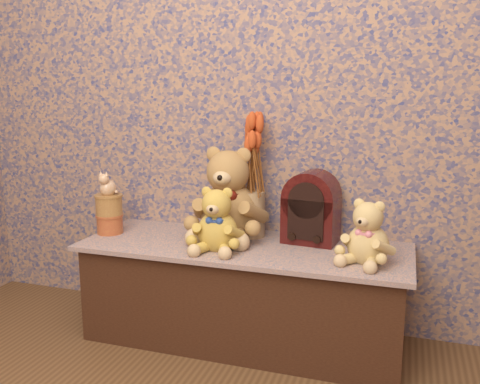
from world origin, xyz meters
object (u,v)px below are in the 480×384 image
object	(u,v)px
cathedral_radio	(311,207)
biscuit_tin_lower	(110,224)
teddy_small	(369,229)
cat_figurine	(108,183)
ceramic_vase	(251,214)
teddy_medium	(218,216)
teddy_large	(229,189)

from	to	relation	value
cathedral_radio	biscuit_tin_lower	xyz separation A→B (m)	(-0.91, -0.15, -0.11)
teddy_small	cat_figurine	xyz separation A→B (m)	(-1.17, 0.05, 0.11)
ceramic_vase	cat_figurine	distance (m)	0.67
ceramic_vase	teddy_medium	bearing A→B (deg)	-107.85
ceramic_vase	cat_figurine	size ratio (longest dim) A/B	1.79
teddy_large	ceramic_vase	xyz separation A→B (m)	(0.09, 0.04, -0.12)
teddy_medium	biscuit_tin_lower	world-z (taller)	teddy_medium
teddy_large	cathedral_radio	world-z (taller)	teddy_large
teddy_large	teddy_medium	world-z (taller)	teddy_large
teddy_medium	biscuit_tin_lower	bearing A→B (deg)	168.86
cathedral_radio	ceramic_vase	size ratio (longest dim) A/B	1.51
teddy_large	teddy_small	world-z (taller)	teddy_large
biscuit_tin_lower	cat_figurine	distance (m)	0.20
biscuit_tin_lower	cat_figurine	bearing A→B (deg)	0.00
teddy_small	ceramic_vase	distance (m)	0.57
teddy_medium	ceramic_vase	distance (m)	0.25
teddy_large	cathedral_radio	xyz separation A→B (m)	(0.36, 0.03, -0.06)
cat_figurine	ceramic_vase	bearing A→B (deg)	16.92
ceramic_vase	cat_figurine	xyz separation A→B (m)	(-0.64, -0.16, 0.13)
teddy_medium	biscuit_tin_lower	distance (m)	0.58
cathedral_radio	ceramic_vase	world-z (taller)	cathedral_radio
ceramic_vase	teddy_small	bearing A→B (deg)	-21.43
biscuit_tin_lower	cat_figurine	world-z (taller)	cat_figurine
cathedral_radio	biscuit_tin_lower	bearing A→B (deg)	-164.46
teddy_small	cathedral_radio	bearing A→B (deg)	161.75
teddy_small	biscuit_tin_lower	world-z (taller)	teddy_small
biscuit_tin_lower	cathedral_radio	bearing A→B (deg)	9.49
ceramic_vase	cat_figurine	bearing A→B (deg)	-166.16
teddy_large	teddy_medium	bearing A→B (deg)	-87.27
teddy_small	ceramic_vase	world-z (taller)	teddy_small
cat_figurine	teddy_large	bearing A→B (deg)	15.23
ceramic_vase	teddy_large	bearing A→B (deg)	-156.47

